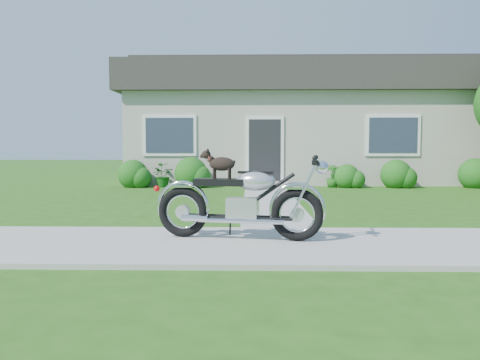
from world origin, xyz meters
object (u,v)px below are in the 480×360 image
(potted_plant_right, at_px, (333,176))
(motorcycle_with_dog, at_px, (242,200))
(house, at_px, (302,123))
(potted_plant_left, at_px, (161,175))

(potted_plant_right, relative_size, motorcycle_with_dog, 0.31)
(house, bearing_deg, potted_plant_left, -143.71)
(house, relative_size, potted_plant_right, 18.57)
(potted_plant_left, xyz_separation_m, potted_plant_right, (5.26, 0.00, -0.03))
(potted_plant_left, distance_m, potted_plant_right, 5.26)
(potted_plant_left, height_order, potted_plant_right, potted_plant_left)
(house, height_order, potted_plant_right, house)
(potted_plant_right, bearing_deg, motorcycle_with_dog, -107.48)
(potted_plant_right, height_order, motorcycle_with_dog, motorcycle_with_dog)
(house, xyz_separation_m, potted_plant_left, (-4.69, -3.44, -1.79))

